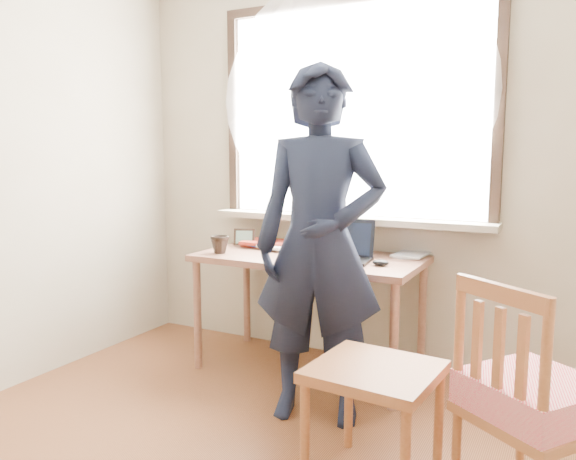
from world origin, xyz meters
The scene contains 13 objects.
room_shell centered at (-0.02, 0.20, 1.64)m, with size 3.52×4.02×2.61m.
desk centered at (-0.33, 1.63, 0.65)m, with size 1.36×0.68×0.73m.
laptop centered at (-0.10, 1.60, 0.78)m, with size 0.37×0.31×0.23m.
mug_white centered at (-0.37, 1.76, 0.78)m, with size 0.12×0.12×0.10m, color white.
mug_dark centered at (-0.86, 1.44, 0.78)m, with size 0.12×0.12×0.11m, color black.
mouse centered at (0.15, 1.53, 0.74)m, with size 0.09×0.06×0.04m, color black.
desk_clutter centered at (-0.67, 1.85, 0.75)m, with size 0.70×0.49×0.04m.
book_a centered at (-0.70, 1.84, 0.74)m, with size 0.22×0.29×0.03m, color white.
book_b centered at (0.14, 1.90, 0.74)m, with size 0.18×0.25×0.02m, color white.
picture_frame centered at (-0.86, 1.73, 0.78)m, with size 0.14×0.07×0.11m.
work_chair centered at (0.42, 0.67, 0.42)m, with size 0.52×0.50×0.49m.
side_chair centered at (1.00, 0.66, 0.48)m, with size 0.58×0.58×0.92m.
person centered at (-0.02, 1.11, 0.89)m, with size 0.65×0.43×1.78m, color black.
Camera 1 is at (1.12, -1.40, 1.35)m, focal length 35.00 mm.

